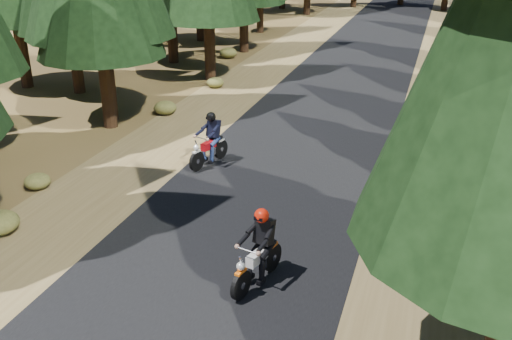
# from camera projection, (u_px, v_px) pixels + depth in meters

# --- Properties ---
(ground) EXTENTS (120.00, 120.00, 0.00)m
(ground) POSITION_uv_depth(u_px,v_px,m) (237.00, 234.00, 13.99)
(ground) COLOR #49351A
(ground) RESTS_ON ground
(road) EXTENTS (6.00, 100.00, 0.01)m
(road) POSITION_uv_depth(u_px,v_px,m) (289.00, 160.00, 18.35)
(road) COLOR black
(road) RESTS_ON ground
(shoulder_l) EXTENTS (3.20, 100.00, 0.01)m
(shoulder_l) POSITION_uv_depth(u_px,v_px,m) (161.00, 145.00, 19.66)
(shoulder_l) COLOR brown
(shoulder_l) RESTS_ON ground
(shoulder_r) EXTENTS (3.20, 100.00, 0.01)m
(shoulder_r) POSITION_uv_depth(u_px,v_px,m) (438.00, 178.00, 17.05)
(shoulder_r) COLOR brown
(shoulder_r) RESTS_ON ground
(understory_shrubs) EXTENTS (16.09, 30.50, 0.65)m
(understory_shrubs) POSITION_uv_depth(u_px,v_px,m) (334.00, 126.00, 20.71)
(understory_shrubs) COLOR #474C1E
(understory_shrubs) RESTS_ON ground
(rider_lead) EXTENTS (1.02, 1.98, 1.69)m
(rider_lead) POSITION_uv_depth(u_px,v_px,m) (257.00, 261.00, 11.82)
(rider_lead) COLOR silver
(rider_lead) RESTS_ON road
(rider_follow) EXTENTS (1.05, 1.96, 1.68)m
(rider_follow) POSITION_uv_depth(u_px,v_px,m) (209.00, 148.00, 17.83)
(rider_follow) COLOR maroon
(rider_follow) RESTS_ON road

